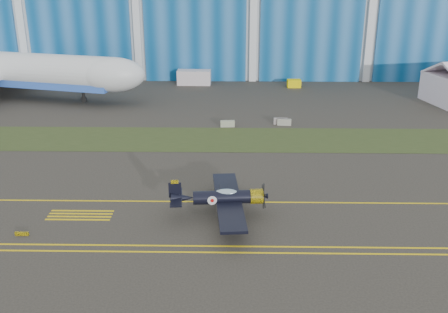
{
  "coord_description": "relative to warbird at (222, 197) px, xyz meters",
  "views": [
    {
      "loc": [
        -3.72,
        -51.72,
        22.62
      ],
      "look_at": [
        -4.66,
        1.05,
        2.5
      ],
      "focal_mm": 42.0,
      "sensor_mm": 36.0,
      "label": 1
    }
  ],
  "objects": [
    {
      "name": "tug",
      "position": [
        12.24,
        52.05,
        -1.18
      ],
      "size": [
        2.52,
        1.63,
        1.44
      ],
      "primitive_type": "cube",
      "rotation": [
        0.0,
        0.0,
        0.04
      ],
      "color": "#FFDF03",
      "rests_on": "ground"
    },
    {
      "name": "grass_median",
      "position": [
        4.66,
        21.95,
        -1.88
      ],
      "size": [
        260.0,
        10.0,
        0.02
      ],
      "primitive_type": "cube",
      "color": "#475128",
      "rests_on": "ground"
    },
    {
      "name": "edge_line_near",
      "position": [
        4.66,
        -6.55,
        -1.89
      ],
      "size": [
        80.0,
        0.2,
        0.02
      ],
      "primitive_type": "cube",
      "color": "yellow",
      "rests_on": "ground"
    },
    {
      "name": "warbird",
      "position": [
        0.0,
        0.0,
        0.0
      ],
      "size": [
        11.22,
        13.14,
        3.65
      ],
      "rotation": [
        0.0,
        0.0,
        0.09
      ],
      "color": "black",
      "rests_on": "ground"
    },
    {
      "name": "hold_short_ladder",
      "position": [
        -13.34,
        -0.15,
        -1.89
      ],
      "size": [
        6.0,
        2.4,
        0.02
      ],
      "primitive_type": null,
      "color": "yellow",
      "rests_on": "ground"
    },
    {
      "name": "shipping_container",
      "position": [
        -6.47,
        53.96,
        -0.54
      ],
      "size": [
        6.33,
        2.65,
        2.72
      ],
      "primitive_type": "cube",
      "rotation": [
        0.0,
        0.0,
        -0.02
      ],
      "color": "silver",
      "rests_on": "ground"
    },
    {
      "name": "edge_line_far",
      "position": [
        4.66,
        -5.55,
        -1.89
      ],
      "size": [
        80.0,
        0.2,
        0.02
      ],
      "primitive_type": "cube",
      "color": "yellow",
      "rests_on": "ground"
    },
    {
      "name": "barrier_b",
      "position": [
        8.32,
        28.44,
        -1.45
      ],
      "size": [
        2.04,
        0.77,
        0.9
      ],
      "primitive_type": "cube",
      "rotation": [
        0.0,
        0.0,
        -0.09
      ],
      "color": "#9A9786",
      "rests_on": "ground"
    },
    {
      "name": "taxiway_centreline",
      "position": [
        4.66,
        2.95,
        -1.89
      ],
      "size": [
        200.0,
        0.2,
        0.02
      ],
      "primitive_type": "cube",
      "color": "yellow",
      "rests_on": "ground"
    },
    {
      "name": "guard_board_left",
      "position": [
        -17.34,
        -4.05,
        -1.73
      ],
      "size": [
        1.2,
        0.15,
        0.35
      ],
      "primitive_type": "cube",
      "color": "yellow",
      "rests_on": "ground"
    },
    {
      "name": "barrier_c",
      "position": [
        7.84,
        28.89,
        -1.45
      ],
      "size": [
        2.02,
        0.66,
        0.9
      ],
      "primitive_type": "cube",
      "rotation": [
        0.0,
        0.0,
        -0.03
      ],
      "color": "gray",
      "rests_on": "ground"
    },
    {
      "name": "barrier_a",
      "position": [
        0.17,
        27.5,
        -1.45
      ],
      "size": [
        2.04,
        0.75,
        0.9
      ],
      "primitive_type": "cube",
      "rotation": [
        0.0,
        0.0,
        0.07
      ],
      "color": "#9B9E83",
      "rests_on": "ground"
    },
    {
      "name": "ground",
      "position": [
        4.66,
        7.95,
        -1.9
      ],
      "size": [
        260.0,
        260.0,
        0.0
      ],
      "primitive_type": "plane",
      "color": "#39342E",
      "rests_on": "ground"
    }
  ]
}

